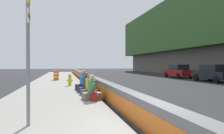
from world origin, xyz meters
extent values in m
cube|color=slate|center=(0.00, 0.00, 0.42)|extent=(76.00, 0.44, 0.85)
cube|color=orange|center=(0.00, 0.23, 0.38)|extent=(74.48, 0.01, 0.54)
cylinder|color=gray|center=(1.16, 2.96, 1.94)|extent=(0.09, 0.09, 3.60)
cube|color=white|center=(1.16, 2.94, 2.94)|extent=(0.44, 0.02, 0.36)
cube|color=black|center=(1.16, 2.92, 2.94)|extent=(0.30, 0.01, 0.10)
cylinder|color=gold|center=(11.17, 1.60, 0.50)|extent=(0.24, 0.24, 0.72)
cone|color=gray|center=(11.17, 1.60, 0.94)|extent=(0.26, 0.26, 0.16)
cylinder|color=gray|center=(11.17, 1.43, 0.54)|extent=(0.10, 0.12, 0.10)
cylinder|color=gray|center=(11.17, 1.77, 0.54)|extent=(0.10, 0.12, 0.10)
cube|color=#706651|center=(4.79, 0.82, 0.29)|extent=(0.76, 0.86, 0.30)
cylinder|color=#4C8951|center=(4.79, 0.82, 0.72)|extent=(0.38, 0.38, 0.57)
sphere|color=beige|center=(4.79, 0.82, 1.13)|extent=(0.25, 0.25, 0.25)
cylinder|color=#4C8951|center=(5.00, 0.84, 0.67)|extent=(0.30, 0.16, 0.50)
cylinder|color=#4C8951|center=(4.58, 0.80, 0.67)|extent=(0.30, 0.16, 0.50)
cube|color=#424247|center=(6.14, 0.77, 0.28)|extent=(0.85, 0.93, 0.29)
cylinder|color=gold|center=(6.14, 0.77, 0.70)|extent=(0.37, 0.37, 0.55)
sphere|color=#8E6647|center=(6.14, 0.77, 1.10)|extent=(0.24, 0.24, 0.24)
cylinder|color=gold|center=(6.34, 0.84, 0.65)|extent=(0.31, 0.21, 0.48)
cylinder|color=gold|center=(5.95, 0.71, 0.65)|extent=(0.31, 0.21, 0.48)
cube|color=#23284C|center=(7.13, 0.79, 0.29)|extent=(0.92, 0.99, 0.30)
cylinder|color=#333842|center=(7.13, 0.79, 0.73)|extent=(0.39, 0.39, 0.57)
sphere|color=brown|center=(7.13, 0.79, 1.14)|extent=(0.25, 0.25, 0.25)
cylinder|color=#333842|center=(7.33, 0.87, 0.67)|extent=(0.32, 0.23, 0.50)
cylinder|color=#333842|center=(6.93, 0.72, 0.67)|extent=(0.32, 0.23, 0.50)
cube|color=black|center=(8.49, 0.86, 0.30)|extent=(0.86, 0.97, 0.32)
cylinder|color=#427FB7|center=(8.49, 0.86, 0.77)|extent=(0.41, 0.41, 0.61)
sphere|color=tan|center=(8.49, 0.86, 1.21)|extent=(0.27, 0.27, 0.27)
cylinder|color=#427FB7|center=(8.72, 0.89, 0.71)|extent=(0.33, 0.19, 0.54)
cylinder|color=#427FB7|center=(8.27, 0.82, 0.71)|extent=(0.33, 0.19, 0.54)
cube|color=maroon|center=(4.31, 0.80, 0.34)|extent=(0.32, 0.22, 0.40)
cube|color=maroon|center=(4.31, 0.66, 0.28)|extent=(0.22, 0.06, 0.20)
cylinder|color=orange|center=(16.94, 2.75, 0.61)|extent=(0.52, 0.52, 0.95)
cylinder|color=white|center=(16.94, 2.75, 0.80)|extent=(0.54, 0.54, 0.10)
cylinder|color=white|center=(16.94, 2.75, 0.47)|extent=(0.54, 0.54, 0.10)
cube|color=black|center=(12.89, -12.27, 0.69)|extent=(4.52, 1.85, 0.72)
cube|color=black|center=(12.79, -12.27, 1.38)|extent=(2.22, 1.64, 0.66)
cylinder|color=black|center=(14.32, -11.39, 0.33)|extent=(0.66, 0.23, 0.66)
cylinder|color=black|center=(14.34, -13.12, 0.33)|extent=(0.66, 0.23, 0.66)
cylinder|color=black|center=(11.44, -11.42, 0.33)|extent=(0.66, 0.23, 0.66)
cube|color=maroon|center=(19.29, -12.31, 0.69)|extent=(4.54, 1.89, 0.72)
cube|color=black|center=(19.19, -12.31, 1.38)|extent=(2.23, 1.66, 0.66)
cylinder|color=black|center=(20.71, -11.42, 0.33)|extent=(0.66, 0.23, 0.66)
cylinder|color=black|center=(20.75, -13.15, 0.33)|extent=(0.66, 0.23, 0.66)
cylinder|color=black|center=(17.83, -11.48, 0.33)|extent=(0.66, 0.23, 0.66)
cylinder|color=black|center=(17.87, -13.20, 0.33)|extent=(0.66, 0.23, 0.66)
camera|label=1|loc=(-4.45, 2.09, 1.71)|focal=33.05mm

